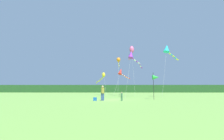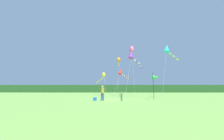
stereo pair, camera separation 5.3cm
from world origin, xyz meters
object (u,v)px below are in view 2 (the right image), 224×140
(kite_yellow, at_px, (103,76))
(kite_purple, at_px, (132,56))
(person_adult, at_px, (103,92))
(cooler_box, at_px, (95,99))
(kite_orange, at_px, (119,60))
(kite_rainbow, at_px, (132,50))
(person_child, at_px, (122,96))
(kite_red, at_px, (121,72))
(kite_cyan, at_px, (167,49))
(banner_flag_pole, at_px, (156,78))

(kite_yellow, distance_m, kite_purple, 10.94)
(person_adult, xyz_separation_m, cooler_box, (-0.91, -0.26, -0.83))
(person_adult, bearing_deg, kite_orange, 82.02)
(kite_orange, xyz_separation_m, kite_rainbow, (2.79, -3.86, 1.57))
(kite_orange, bearing_deg, person_adult, -97.98)
(person_child, bearing_deg, kite_rainbow, 78.67)
(kite_red, distance_m, kite_orange, 6.84)
(kite_cyan, bearing_deg, banner_flag_pole, -123.52)
(cooler_box, distance_m, kite_cyan, 17.03)
(kite_red, height_order, kite_orange, kite_orange)
(person_child, xyz_separation_m, kite_yellow, (-3.56, 17.05, 3.77))
(person_child, height_order, kite_orange, kite_orange)
(person_child, height_order, cooler_box, person_child)
(person_child, height_order, kite_rainbow, kite_rainbow)
(cooler_box, bearing_deg, kite_purple, 55.00)
(person_child, height_order, banner_flag_pole, banner_flag_pole)
(kite_yellow, bearing_deg, banner_flag_pole, -58.48)
(person_child, xyz_separation_m, kite_red, (0.59, 12.99, 4.27))
(person_adult, distance_m, person_child, 2.46)
(banner_flag_pole, relative_size, kite_purple, 0.45)
(kite_yellow, bearing_deg, kite_cyan, -33.44)
(kite_red, relative_size, kite_rainbow, 0.53)
(kite_rainbow, bearing_deg, kite_orange, 125.83)
(cooler_box, bearing_deg, kite_rainbow, 66.85)
(banner_flag_pole, relative_size, kite_cyan, 0.39)
(person_adult, xyz_separation_m, person_child, (2.35, -0.59, -0.44))
(cooler_box, relative_size, kite_rainbow, 0.04)
(kite_red, xyz_separation_m, kite_purple, (1.74, -4.69, 2.41))
(person_adult, relative_size, kite_rainbow, 0.17)
(kite_yellow, bearing_deg, kite_red, -44.33)
(kite_cyan, relative_size, kite_orange, 1.04)
(kite_red, distance_m, kite_yellow, 5.83)
(banner_flag_pole, height_order, kite_purple, kite_purple)
(person_child, height_order, kite_cyan, kite_cyan)
(person_adult, xyz_separation_m, banner_flag_pole, (7.34, 2.52, 2.01))
(person_adult, relative_size, cooler_box, 4.45)
(banner_flag_pole, distance_m, kite_orange, 17.28)
(person_child, distance_m, kite_purple, 10.91)
(kite_orange, xyz_separation_m, kite_purple, (2.12, -10.51, -1.16))
(person_adult, xyz_separation_m, kite_cyan, (11.16, 8.29, 7.61))
(person_adult, height_order, kite_red, kite_red)
(kite_red, bearing_deg, banner_flag_pole, -66.02)
(kite_orange, distance_m, kite_rainbow, 5.02)
(person_child, relative_size, kite_rainbow, 0.10)
(kite_cyan, height_order, kite_rainbow, kite_rainbow)
(person_adult, height_order, cooler_box, person_adult)
(cooler_box, xyz_separation_m, kite_orange, (3.46, 18.49, 8.23))
(kite_purple, bearing_deg, cooler_box, -125.00)
(kite_cyan, bearing_deg, cooler_box, -144.67)
(kite_orange, relative_size, kite_yellow, 1.21)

